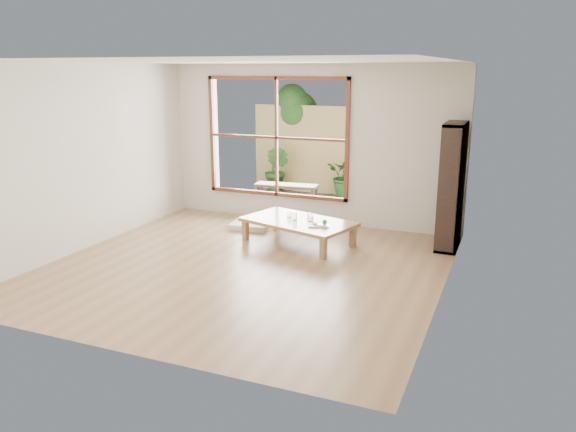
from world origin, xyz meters
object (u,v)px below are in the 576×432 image
low_table (298,223)px  food_tray (320,224)px  garden_bench (286,187)px  bookshelf (452,186)px

low_table → food_tray: (0.40, -0.18, 0.06)m
garden_bench → low_table: bearing=-69.1°
food_tray → low_table: bearing=137.3°
low_table → food_tray: bearing=-7.4°
low_table → garden_bench: size_ratio=1.48×
low_table → food_tray: food_tray is taller
food_tray → garden_bench: 2.80m
bookshelf → food_tray: bookshelf is taller
bookshelf → garden_bench: size_ratio=1.48×
bookshelf → food_tray: (-1.68, -0.85, -0.53)m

